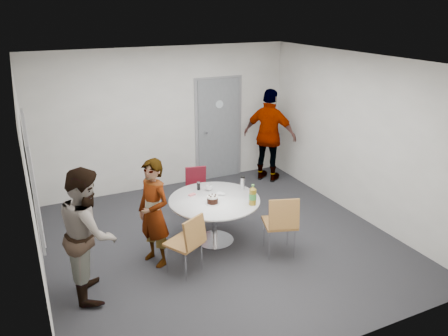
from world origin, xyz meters
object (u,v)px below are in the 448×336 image
whiteboard (32,174)px  person_right (270,136)px  chair_far (197,185)px  table (216,205)px  chair_near_right (282,220)px  person_left (89,233)px  person_main (154,213)px  door (219,129)px  chair_near_left (189,239)px

whiteboard → person_right: bearing=20.9°
chair_far → person_right: person_right is taller
table → chair_near_right: table is taller
person_right → table: bearing=94.7°
chair_near_right → person_right: person_right is taller
person_left → person_right: (3.90, 2.32, 0.11)m
whiteboard → table: size_ratio=1.41×
table → person_main: person_main is taller
person_main → whiteboard: bearing=-125.2°
door → person_right: door is taller
table → person_right: bearing=42.6°
whiteboard → person_main: 1.60m
door → chair_near_right: size_ratio=2.28×
table → person_main: bearing=-170.7°
chair_near_left → person_right: (2.69, 2.47, 0.42)m
whiteboard → person_main: (1.41, -0.32, -0.69)m
chair_near_right → person_left: 2.58m
chair_far → person_left: (-2.03, -1.59, 0.35)m
whiteboard → person_left: bearing=-51.1°
door → table: (-1.15, -2.44, -0.42)m
chair_near_left → person_left: person_left is taller
chair_far → table: bearing=95.2°
chair_near_left → chair_far: (0.82, 1.74, -0.04)m
door → person_left: size_ratio=1.28×
whiteboard → person_right: whiteboard is taller
door → person_main: door is taller
door → person_right: 1.04m
whiteboard → chair_far: bearing=20.7°
chair_near_left → person_left: (-1.21, 0.15, 0.31)m
door → whiteboard: size_ratio=1.12×
person_left → person_main: bearing=-64.0°
whiteboard → door: bearing=32.7°
chair_near_left → chair_near_right: (1.34, -0.14, 0.05)m
chair_near_left → person_right: size_ratio=0.45×
chair_near_right → person_left: (-2.55, 0.29, 0.26)m
table → person_right: person_right is taller
whiteboard → chair_far: 2.89m
chair_near_left → chair_near_right: 1.35m
table → chair_near_left: (-0.68, -0.63, -0.09)m
chair_far → person_right: size_ratio=0.42×
whiteboard → person_left: whiteboard is taller
whiteboard → table: (2.41, -0.16, -0.84)m
chair_near_right → person_main: (-1.66, 0.60, 0.19)m
chair_near_right → person_right: (1.35, 2.61, 0.37)m
table → chair_far: 1.13m
door → chair_near_left: door is taller
door → person_main: bearing=-129.6°
chair_near_left → person_main: 0.61m
door → person_left: bearing=-136.3°
chair_near_right → person_main: person_main is taller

